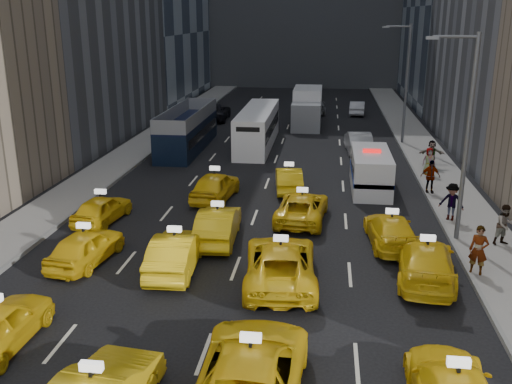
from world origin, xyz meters
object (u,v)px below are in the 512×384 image
Objects in this scene: box_truck at (307,108)px; pedestrian_0 at (479,250)px; double_decker at (188,129)px; city_bus at (258,128)px; nypd_van at (371,171)px.

box_truck reaches higher than pedestrian_0.
double_decker is 5.33m from city_bus.
nypd_van is at bearing -31.82° from double_decker.
box_truck is (8.46, 10.39, 0.13)m from double_decker.
nypd_van is 0.53× the size of double_decker.
city_bus is 1.47× the size of box_truck.
city_bus reaches higher than pedestrian_0.
box_truck is at bearing 53.29° from double_decker.
box_truck is 31.23m from pedestrian_0.
box_truck is at bearing 125.96° from pedestrian_0.
nypd_van is at bearing -69.24° from box_truck.
city_bus is 9.28m from box_truck.
city_bus is 5.76× the size of pedestrian_0.
pedestrian_0 is (7.63, -30.28, -0.52)m from box_truck.
city_bus is at bearing -103.81° from box_truck.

